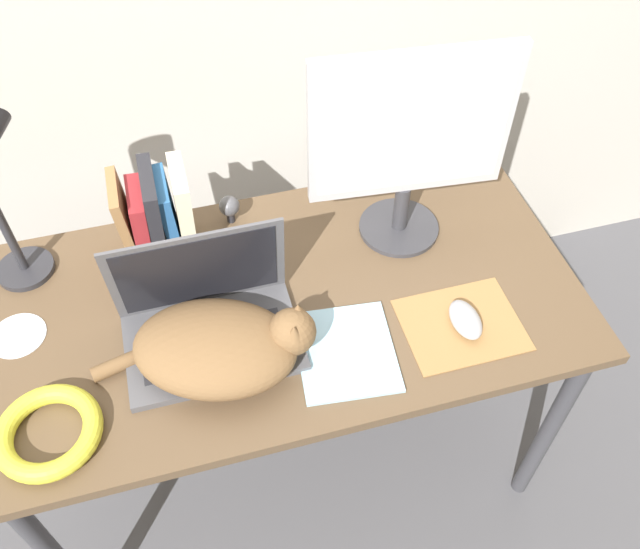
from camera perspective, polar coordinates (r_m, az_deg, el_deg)
The scene contains 11 objects.
desk at distance 1.59m, azimuth -2.83°, elevation -3.84°, with size 1.33×0.69×0.75m.
laptop at distance 1.44m, azimuth -9.35°, elevation -3.88°, with size 0.37×0.24×0.25m.
cat at distance 1.39m, azimuth -8.29°, elevation -6.00°, with size 0.46×0.34×0.14m.
external_monitor at distance 1.49m, azimuth 7.57°, elevation 11.08°, with size 0.44×0.19×0.49m.
mousepad at distance 1.51m, azimuth 11.81°, elevation -4.16°, with size 0.26×0.21×0.00m.
computer_mouse at distance 1.49m, azimuth 12.15°, elevation -3.73°, with size 0.06×0.11×0.03m.
book_row at distance 1.59m, azimuth -13.55°, elevation 4.79°, with size 0.17×0.16×0.23m.
cable_coil at distance 1.42m, azimuth -21.90°, elevation -12.20°, with size 0.21×0.21×0.04m.
notepad at distance 1.43m, azimuth 2.19°, elevation -6.48°, with size 0.23×0.25×0.01m.
webcam at distance 1.67m, azimuth -7.64°, elevation 5.67°, with size 0.05×0.05×0.08m.
cd_disc at distance 1.60m, azimuth -24.09°, elevation -4.72°, with size 0.12×0.12×0.00m.
Camera 1 is at (-0.18, -0.58, 1.94)m, focal length 38.00 mm.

